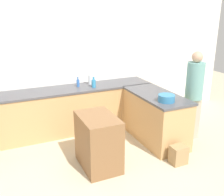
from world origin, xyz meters
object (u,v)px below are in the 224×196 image
Objects in this scene: dish_soap_bottle at (94,83)px; person_at_peninsula at (194,93)px; paper_bag at (178,155)px; mixing_bowl at (166,98)px; island_table at (98,142)px; water_bottle_blue at (78,83)px; vinegar_bottle_clear at (90,79)px.

person_at_peninsula is at bearing -35.75° from dish_soap_bottle.
dish_soap_bottle reaches higher than paper_bag.
person_at_peninsula is (0.76, 0.19, -0.05)m from mixing_bowl.
island_table is 3.01× the size of mixing_bowl.
water_bottle_blue is 2.28m from person_at_peninsula.
paper_bag is at bearing -61.83° from water_bottle_blue.
water_bottle_blue is 0.65× the size of paper_bag.
water_bottle_blue is at bearing 118.17° from paper_bag.
dish_soap_bottle is at bearing 121.81° from mixing_bowl.
island_table is 2.78× the size of paper_bag.
vinegar_bottle_clear is at bearing 14.00° from water_bottle_blue.
mixing_bowl is 1.32× the size of dish_soap_bottle.
person_at_peninsula is at bearing 14.20° from mixing_bowl.
mixing_bowl reaches higher than island_table.
island_table is at bearing -179.94° from mixing_bowl.
dish_soap_bottle is at bearing -91.58° from vinegar_bottle_clear.
island_table is 1.63m from water_bottle_blue.
vinegar_bottle_clear is (-0.82, 1.58, 0.05)m from mixing_bowl.
paper_bag is at bearing -94.07° from mixing_bowl.
paper_bag is at bearing -21.09° from island_table.
water_bottle_blue is 0.29m from vinegar_bottle_clear.
island_table is 4.28× the size of water_bottle_blue.
dish_soap_bottle is (-0.82, 1.33, 0.03)m from mixing_bowl.
mixing_bowl is 1.42× the size of water_bottle_blue.
paper_bag is at bearing -69.13° from vinegar_bottle_clear.
person_at_peninsula is at bearing -41.48° from vinegar_bottle_clear.
dish_soap_bottle reaches higher than island_table.
mixing_bowl is 1.56m from dish_soap_bottle.
person_at_peninsula reaches higher than paper_bag.
person_at_peninsula is at bearing -35.49° from water_bottle_blue.
island_table is at bearing -107.98° from dish_soap_bottle.
vinegar_bottle_clear is (0.28, 0.07, 0.03)m from water_bottle_blue.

